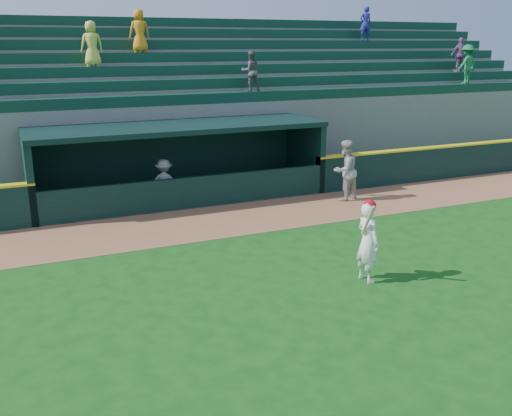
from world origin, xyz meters
name	(u,v)px	position (x,y,z in m)	size (l,w,h in m)	color
ground	(287,286)	(0.00, 0.00, 0.00)	(120.00, 120.00, 0.00)	#134812
warning_track	(210,222)	(0.00, 4.90, 0.01)	(40.00, 3.00, 0.01)	#905A39
field_wall_right	(489,158)	(12.25, 6.55, 0.60)	(15.50, 0.30, 1.20)	black
wall_stripe_right	(491,142)	(12.25, 6.55, 1.23)	(15.50, 0.32, 0.06)	yellow
dugout_player_front	(345,170)	(4.85, 5.41, 0.99)	(0.96, 0.75, 1.98)	#A5A5A0
dugout_player_inside	(164,182)	(-0.68, 7.20, 0.74)	(0.95, 0.55, 1.47)	#A6A6A1
dugout	(177,157)	(0.00, 8.00, 1.36)	(9.40, 2.80, 2.46)	slate
stands	(144,111)	(0.01, 12.56, 2.39)	(34.50, 6.32, 6.55)	slate
batter_at_plate	(368,241)	(1.71, -0.41, 0.91)	(0.50, 0.82, 1.83)	white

